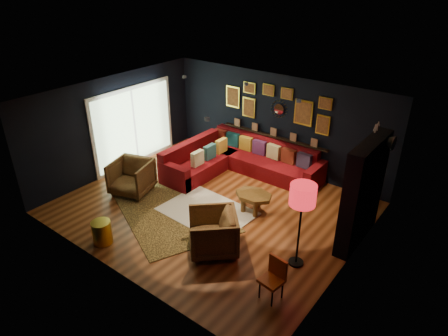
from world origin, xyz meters
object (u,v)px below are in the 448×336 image
Objects in this scene: gold_stool at (102,232)px; orange_chair at (274,276)px; sectional at (236,161)px; coffee_table at (253,197)px; armchair_right at (213,231)px; pouf at (196,171)px; armchair_left at (131,176)px; dog at (206,223)px; floor_lamp at (303,198)px.

orange_chair reaches higher than gold_stool.
sectional is 3.66× the size of coffee_table.
armchair_right is at bearing -85.08° from coffee_table.
orange_chair is (3.82, -2.40, 0.23)m from pouf.
armchair_right is at bearing 176.02° from orange_chair.
gold_stool is at bearing -75.60° from armchair_left.
sectional is 4.61m from orange_chair.
dog is (2.50, -0.17, -0.25)m from armchair_left.
orange_chair reaches higher than pouf.
armchair_left is (-1.39, -2.44, 0.14)m from sectional.
floor_lamp reaches higher than armchair_left.
sectional is 1.99× the size of floor_lamp.
pouf is 1.72m from armchair_left.
gold_stool is at bearing -84.91° from pouf.
armchair_left is 4.68m from orange_chair.
pouf is at bearing 159.28° from floor_lamp.
dog is (1.11, -2.60, -0.11)m from sectional.
gold_stool reaches higher than pouf.
armchair_right is 0.74× the size of dog.
armchair_left is at bearing -119.71° from sectional.
coffee_table is at bearing 57.37° from gold_stool.
armchair_right is 1.90m from floor_lamp.
sectional is 3.68× the size of armchair_left.
armchair_right is at bearing -61.57° from sectional.
armchair_right reaches higher than dog.
coffee_table is 1.64m from armchair_right.
orange_chair is (1.73, -1.97, 0.07)m from coffee_table.
orange_chair is at bearing -48.69° from coffee_table.
sectional is at bearing 143.18° from floor_lamp.
orange_chair is (3.53, 0.84, 0.20)m from gold_stool.
armchair_left reaches higher than gold_stool.
gold_stool is at bearing -112.45° from dog.
sectional is 3.39m from armchair_right.
floor_lamp reaches higher than armchair_right.
pouf is at bearing 95.09° from gold_stool.
gold_stool is (0.29, -3.24, 0.03)m from pouf.
sectional is 6.94× the size of gold_stool.
coffee_table is 3.07m from armchair_left.
armchair_right is 1.62m from orange_chair.
coffee_table is (1.47, -1.35, 0.06)m from sectional.
gold_stool is 2.12m from dog.
pouf is at bearing -176.26° from armchair_right.
sectional is 4.05m from floor_lamp.
armchair_right is (2.23, -2.06, 0.25)m from pouf.
gold_stool is 0.29× the size of floor_lamp.
armchair_right is 1.21× the size of orange_chair.
orange_chair is at bearing -84.89° from floor_lamp.
orange_chair is 0.45× the size of floor_lamp.
armchair_right is at bearing -42.77° from pouf.
sectional is at bearing 42.87° from armchair_left.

